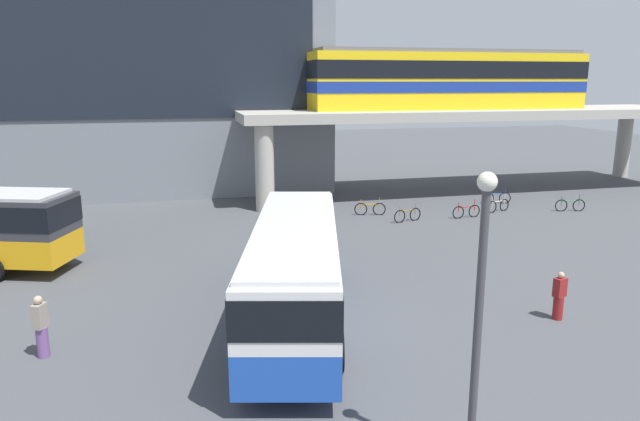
% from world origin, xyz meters
% --- Properties ---
extents(ground_plane, '(120.00, 120.00, 0.00)m').
position_xyz_m(ground_plane, '(0.00, 10.00, 0.00)').
color(ground_plane, '#47494F').
extents(station_building, '(30.76, 11.29, 19.26)m').
position_xyz_m(station_building, '(-9.02, 26.44, 9.64)').
color(station_building, slate).
rests_on(station_building, ground_plane).
extents(elevated_platform, '(31.78, 7.10, 5.62)m').
position_xyz_m(elevated_platform, '(15.63, 19.31, 4.89)').
color(elevated_platform, '#ADA89E').
rests_on(elevated_platform, ground_plane).
extents(train, '(18.70, 2.96, 3.84)m').
position_xyz_m(train, '(13.75, 19.31, 7.59)').
color(train, yellow).
rests_on(train, elevated_platform).
extents(bus_main, '(5.11, 11.33, 3.22)m').
position_xyz_m(bus_main, '(-0.56, 0.37, 1.99)').
color(bus_main, '#1E4CB2').
rests_on(bus_main, ground_plane).
extents(bicycle_orange, '(1.75, 0.49, 1.04)m').
position_xyz_m(bicycle_orange, '(6.55, 14.00, 0.36)').
color(bicycle_orange, black).
rests_on(bicycle_orange, ground_plane).
extents(bicycle_blue, '(1.74, 0.53, 1.04)m').
position_xyz_m(bicycle_blue, '(15.22, 15.13, 0.36)').
color(bicycle_blue, black).
rests_on(bicycle_blue, ground_plane).
extents(bicycle_silver, '(1.72, 0.63, 1.04)m').
position_xyz_m(bicycle_silver, '(14.06, 12.97, 0.36)').
color(bicycle_silver, black).
rests_on(bicycle_silver, ground_plane).
extents(bicycle_green, '(1.76, 0.42, 1.04)m').
position_xyz_m(bicycle_green, '(18.23, 12.10, 0.36)').
color(bicycle_green, black).
rests_on(bicycle_green, ground_plane).
extents(bicycle_brown, '(1.74, 0.53, 1.04)m').
position_xyz_m(bicycle_brown, '(8.01, 12.02, 0.36)').
color(bicycle_brown, black).
rests_on(bicycle_brown, ground_plane).
extents(bicycle_red, '(1.78, 0.28, 1.04)m').
position_xyz_m(bicycle_red, '(11.54, 12.07, 0.36)').
color(bicycle_red, black).
rests_on(bicycle_red, ground_plane).
extents(pedestrian_waiting_near_stop, '(0.40, 0.47, 1.79)m').
position_xyz_m(pedestrian_waiting_near_stop, '(-7.82, -0.22, 0.85)').
color(pedestrian_waiting_near_stop, '#724C8C').
rests_on(pedestrian_waiting_near_stop, ground_plane).
extents(pedestrian_at_kerb, '(0.46, 0.37, 1.59)m').
position_xyz_m(pedestrian_at_kerb, '(7.64, -1.40, 0.74)').
color(pedestrian_at_kerb, maroon).
rests_on(pedestrian_at_kerb, ground_plane).
extents(lamp_post, '(0.36, 0.36, 5.94)m').
position_xyz_m(lamp_post, '(1.32, -7.40, 3.53)').
color(lamp_post, '#3F3F44').
rests_on(lamp_post, ground_plane).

